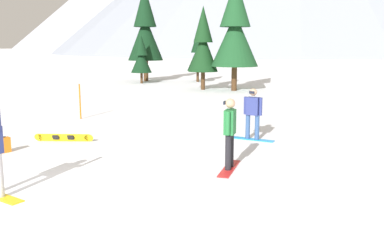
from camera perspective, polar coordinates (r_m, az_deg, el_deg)
ground_plane at (r=10.08m, az=-16.10°, el=-7.90°), size 800.00×800.00×0.00m
snowboarder_midground at (r=10.37m, az=5.17°, el=-1.65°), size 0.41×1.58×1.78m
snowboarder_background at (r=13.76m, az=8.28°, el=0.96°), size 1.49×0.45×1.69m
loose_snowboard_near_left at (r=14.08m, az=-17.10°, el=-2.30°), size 1.86×0.77×0.27m
backpack_orange at (r=13.27m, az=-24.26°, el=-3.14°), size 0.34×0.37×0.47m
trail_marker_pole at (r=18.23m, az=-15.02°, el=2.45°), size 0.06×0.06×1.48m
pine_tree_young at (r=36.14m, az=0.79°, el=9.01°), size 1.80×1.80×4.38m
pine_tree_slender at (r=34.89m, az=-6.95°, el=8.58°), size 1.71×1.71×4.02m
pine_tree_tall at (r=37.18m, az=-6.41°, el=12.20°), size 3.05×3.05×8.22m
pine_tree_short at (r=29.52m, az=1.53°, el=10.26°), size 2.09×2.09×5.78m
pine_tree_broad at (r=28.97m, az=5.89°, el=12.17°), size 3.22×3.22×7.59m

